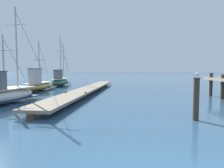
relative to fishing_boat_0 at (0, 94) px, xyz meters
name	(u,v)px	position (x,y,z in m)	size (l,w,h in m)	color
floating_dock	(89,89)	(4.07, 7.43, -0.33)	(2.11, 22.46, 0.53)	gray
fishing_boat_0	(0,94)	(0.00, 0.00, 0.00)	(2.83, 7.24, 6.76)	silver
fishing_boat_1	(38,84)	(-1.77, 8.20, -0.03)	(1.93, 5.57, 5.40)	gold
fishing_boat_2	(60,81)	(-1.94, 14.63, 0.01)	(1.85, 7.08, 7.10)	#337556
mooring_piling	(196,98)	(11.54, -2.60, 0.30)	(0.30, 0.30, 1.91)	#3D3023
perched_seagull	(197,74)	(11.54, -2.61, 1.36)	(0.25, 0.35, 0.26)	gold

